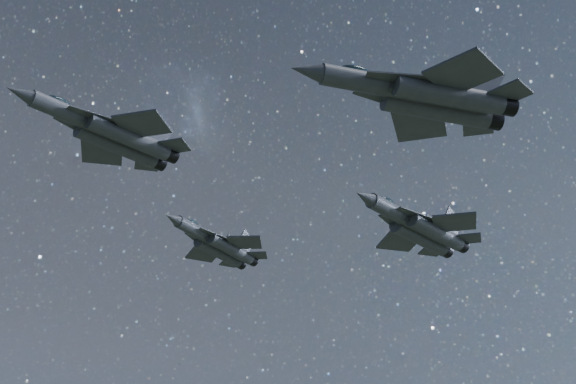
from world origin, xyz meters
TOP-DOWN VIEW (x-y plane):
  - jet_lead at (-18.45, -5.79)m, footprint 16.30×11.44m
  - jet_left at (6.49, 15.75)m, footprint 16.69×11.19m
  - jet_right at (0.66, -24.26)m, footprint 20.13×13.40m
  - jet_slot at (22.36, -3.01)m, footprint 20.35×14.13m

SIDE VIEW (x-z plane):
  - jet_lead at x=-18.45m, z-range 154.66..158.77m
  - jet_right at x=0.66m, z-range 156.02..161.14m
  - jet_slot at x=22.36m, z-range 158.09..163.20m
  - jet_left at x=6.49m, z-range 158.63..162.85m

